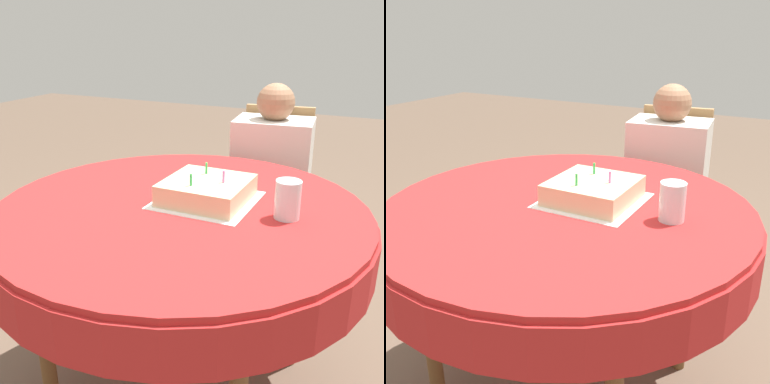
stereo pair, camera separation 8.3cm
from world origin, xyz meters
TOP-DOWN VIEW (x-y plane):
  - dining_table at (0.00, 0.00)m, footprint 1.23×1.23m
  - chair at (0.06, 0.91)m, footprint 0.42×0.42m
  - person at (0.07, 0.82)m, footprint 0.39×0.38m
  - napkin at (0.06, 0.07)m, footprint 0.32×0.32m
  - birthday_cake at (0.06, 0.07)m, footprint 0.27×0.27m
  - drinking_glass at (0.34, 0.04)m, footprint 0.08×0.08m

SIDE VIEW (x-z plane):
  - chair at x=0.06m, z-range 0.02..0.97m
  - person at x=0.07m, z-range 0.11..1.19m
  - dining_table at x=0.00m, z-range 0.30..1.08m
  - napkin at x=0.06m, z-range 0.78..0.78m
  - birthday_cake at x=0.06m, z-range 0.76..0.87m
  - drinking_glass at x=0.34m, z-range 0.78..0.90m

